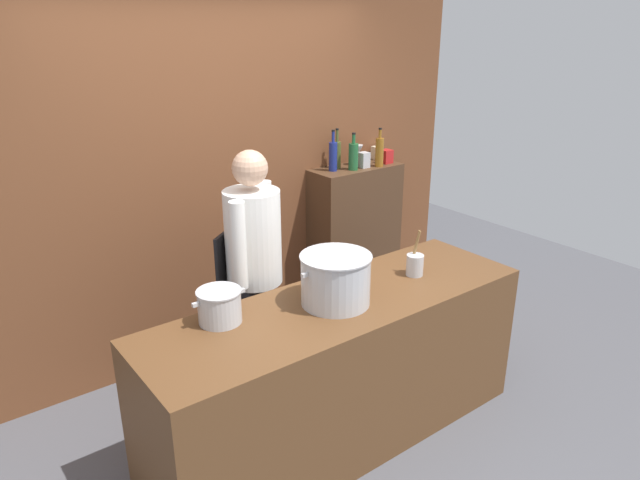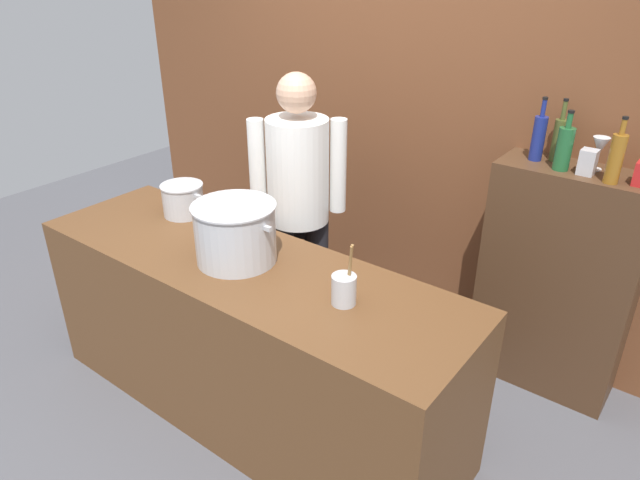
{
  "view_description": "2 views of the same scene",
  "coord_description": "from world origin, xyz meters",
  "px_view_note": "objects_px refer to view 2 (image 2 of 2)",
  "views": [
    {
      "loc": [
        -1.83,
        -2.21,
        2.35
      ],
      "look_at": [
        0.2,
        0.44,
        1.08
      ],
      "focal_mm": 32.59,
      "sensor_mm": 36.0,
      "label": 1
    },
    {
      "loc": [
        1.72,
        -1.65,
        2.21
      ],
      "look_at": [
        0.18,
        0.37,
        0.92
      ],
      "focal_mm": 32.27,
      "sensor_mm": 36.0,
      "label": 2
    }
  ],
  "objects_px": {
    "wine_bottle_amber": "(616,158)",
    "wine_glass_short": "(600,147)",
    "wine_bottle_cobalt": "(539,137)",
    "stockpot_small": "(183,200)",
    "wine_bottle_green": "(564,148)",
    "chef": "(298,199)",
    "spice_tin_silver": "(588,162)",
    "wine_bottle_olive": "(559,138)",
    "utensil_crock": "(344,289)",
    "stockpot_large": "(235,233)"
  },
  "relations": [
    {
      "from": "wine_bottle_amber",
      "to": "wine_glass_short",
      "type": "distance_m",
      "value": 0.17
    },
    {
      "from": "wine_bottle_cobalt",
      "to": "wine_bottle_amber",
      "type": "relative_size",
      "value": 1.03
    },
    {
      "from": "stockpot_small",
      "to": "wine_bottle_green",
      "type": "relative_size",
      "value": 1.02
    },
    {
      "from": "chef",
      "to": "spice_tin_silver",
      "type": "bearing_deg",
      "value": 163.3
    },
    {
      "from": "spice_tin_silver",
      "to": "chef",
      "type": "bearing_deg",
      "value": -159.12
    },
    {
      "from": "wine_bottle_cobalt",
      "to": "wine_bottle_olive",
      "type": "bearing_deg",
      "value": 33.56
    },
    {
      "from": "chef",
      "to": "wine_bottle_cobalt",
      "type": "height_order",
      "value": "chef"
    },
    {
      "from": "stockpot_small",
      "to": "utensil_crock",
      "type": "distance_m",
      "value": 1.23
    },
    {
      "from": "wine_bottle_olive",
      "to": "wine_bottle_amber",
      "type": "bearing_deg",
      "value": -28.73
    },
    {
      "from": "wine_bottle_green",
      "to": "wine_glass_short",
      "type": "relative_size",
      "value": 1.79
    },
    {
      "from": "stockpot_large",
      "to": "utensil_crock",
      "type": "height_order",
      "value": "same"
    },
    {
      "from": "chef",
      "to": "wine_glass_short",
      "type": "height_order",
      "value": "chef"
    },
    {
      "from": "stockpot_large",
      "to": "spice_tin_silver",
      "type": "distance_m",
      "value": 1.68
    },
    {
      "from": "wine_glass_short",
      "to": "wine_bottle_amber",
      "type": "bearing_deg",
      "value": -54.43
    },
    {
      "from": "wine_bottle_cobalt",
      "to": "chef",
      "type": "bearing_deg",
      "value": -152.0
    },
    {
      "from": "chef",
      "to": "stockpot_small",
      "type": "relative_size",
      "value": 5.64
    },
    {
      "from": "stockpot_small",
      "to": "wine_glass_short",
      "type": "bearing_deg",
      "value": 29.68
    },
    {
      "from": "stockpot_small",
      "to": "wine_bottle_amber",
      "type": "relative_size",
      "value": 0.96
    },
    {
      "from": "wine_bottle_green",
      "to": "chef",
      "type": "bearing_deg",
      "value": -157.59
    },
    {
      "from": "stockpot_large",
      "to": "wine_bottle_olive",
      "type": "xyz_separation_m",
      "value": [
        1.02,
        1.26,
        0.33
      ]
    },
    {
      "from": "wine_bottle_olive",
      "to": "stockpot_large",
      "type": "bearing_deg",
      "value": -129.08
    },
    {
      "from": "chef",
      "to": "spice_tin_silver",
      "type": "xyz_separation_m",
      "value": [
        1.34,
        0.51,
        0.36
      ]
    },
    {
      "from": "wine_glass_short",
      "to": "spice_tin_silver",
      "type": "xyz_separation_m",
      "value": [
        -0.02,
        -0.09,
        -0.05
      ]
    },
    {
      "from": "wine_bottle_green",
      "to": "spice_tin_silver",
      "type": "relative_size",
      "value": 2.39
    },
    {
      "from": "wine_bottle_olive",
      "to": "wine_glass_short",
      "type": "bearing_deg",
      "value": -6.61
    },
    {
      "from": "wine_glass_short",
      "to": "spice_tin_silver",
      "type": "height_order",
      "value": "wine_glass_short"
    },
    {
      "from": "chef",
      "to": "stockpot_large",
      "type": "bearing_deg",
      "value": 64.89
    },
    {
      "from": "chef",
      "to": "wine_bottle_amber",
      "type": "height_order",
      "value": "chef"
    },
    {
      "from": "chef",
      "to": "wine_bottle_cobalt",
      "type": "bearing_deg",
      "value": 170.42
    },
    {
      "from": "stockpot_small",
      "to": "spice_tin_silver",
      "type": "height_order",
      "value": "spice_tin_silver"
    },
    {
      "from": "utensil_crock",
      "to": "wine_bottle_green",
      "type": "height_order",
      "value": "wine_bottle_green"
    },
    {
      "from": "stockpot_small",
      "to": "spice_tin_silver",
      "type": "bearing_deg",
      "value": 27.65
    },
    {
      "from": "utensil_crock",
      "to": "wine_glass_short",
      "type": "relative_size",
      "value": 1.74
    },
    {
      "from": "wine_bottle_cobalt",
      "to": "wine_bottle_green",
      "type": "xyz_separation_m",
      "value": [
        0.15,
        -0.07,
        -0.01
      ]
    },
    {
      "from": "wine_bottle_olive",
      "to": "utensil_crock",
      "type": "bearing_deg",
      "value": -107.88
    },
    {
      "from": "wine_bottle_cobalt",
      "to": "wine_bottle_amber",
      "type": "height_order",
      "value": "wine_bottle_cobalt"
    },
    {
      "from": "stockpot_large",
      "to": "wine_bottle_amber",
      "type": "relative_size",
      "value": 1.47
    },
    {
      "from": "spice_tin_silver",
      "to": "stockpot_large",
      "type": "bearing_deg",
      "value": -136.45
    },
    {
      "from": "wine_glass_short",
      "to": "spice_tin_silver",
      "type": "relative_size",
      "value": 1.34
    },
    {
      "from": "wine_bottle_cobalt",
      "to": "wine_bottle_green",
      "type": "height_order",
      "value": "wine_bottle_cobalt"
    },
    {
      "from": "wine_bottle_amber",
      "to": "utensil_crock",
      "type": "bearing_deg",
      "value": -122.83
    },
    {
      "from": "stockpot_large",
      "to": "wine_bottle_cobalt",
      "type": "distance_m",
      "value": 1.56
    },
    {
      "from": "utensil_crock",
      "to": "chef",
      "type": "bearing_deg",
      "value": 140.4
    },
    {
      "from": "stockpot_small",
      "to": "utensil_crock",
      "type": "xyz_separation_m",
      "value": [
        1.22,
        -0.19,
        -0.02
      ]
    },
    {
      "from": "utensil_crock",
      "to": "spice_tin_silver",
      "type": "relative_size",
      "value": 2.33
    },
    {
      "from": "chef",
      "to": "wine_bottle_olive",
      "type": "relative_size",
      "value": 5.35
    },
    {
      "from": "stockpot_large",
      "to": "wine_glass_short",
      "type": "relative_size",
      "value": 2.78
    },
    {
      "from": "utensil_crock",
      "to": "spice_tin_silver",
      "type": "distance_m",
      "value": 1.32
    },
    {
      "from": "utensil_crock",
      "to": "wine_bottle_green",
      "type": "distance_m",
      "value": 1.29
    },
    {
      "from": "stockpot_large",
      "to": "wine_bottle_amber",
      "type": "height_order",
      "value": "wine_bottle_amber"
    }
  ]
}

